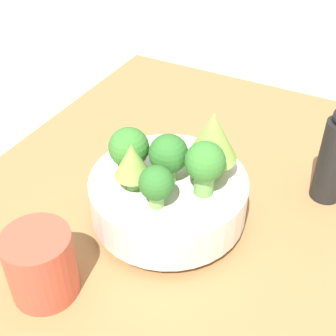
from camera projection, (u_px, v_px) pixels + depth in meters
ground_plane at (159, 253)px, 0.71m from camera, size 6.00×6.00×0.00m
table at (159, 242)px, 0.70m from camera, size 1.01×0.67×0.05m
bowl at (168, 197)px, 0.68m from camera, size 0.23×0.23×0.08m
broccoli_floret_center at (168, 155)px, 0.63m from camera, size 0.05×0.05×0.07m
romanesco_piece_near at (213, 138)px, 0.63m from camera, size 0.07×0.07×0.10m
romanesco_piece_far at (132, 162)px, 0.62m from camera, size 0.05×0.05×0.07m
broccoli_floret_back at (129, 149)px, 0.65m from camera, size 0.06×0.06×0.07m
broccoli_floret_front at (205, 164)px, 0.61m from camera, size 0.05×0.05×0.08m
broccoli_floret_left at (156, 184)px, 0.59m from camera, size 0.05×0.05×0.06m
cup at (41, 264)px, 0.57m from camera, size 0.09×0.09×0.09m
pepper_mill at (335, 156)px, 0.70m from camera, size 0.05×0.05×0.17m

